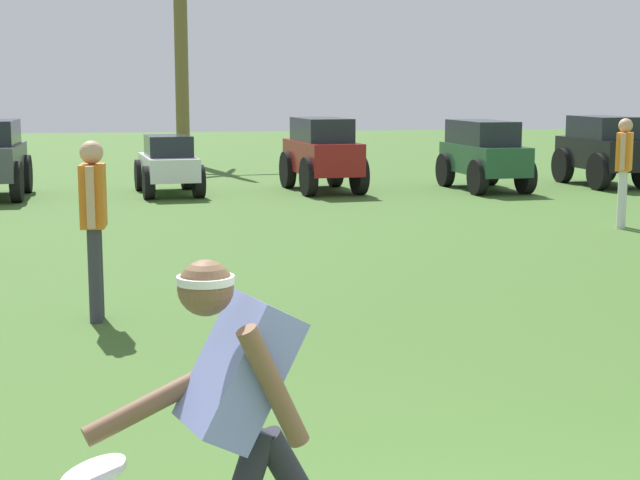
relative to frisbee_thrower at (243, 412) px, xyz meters
The scene contains 9 objects.
frisbee_thrower is the anchor object (origin of this frame).
frisbee_in_flight 0.61m from the frisbee_thrower, behind, with size 0.26×0.26×0.09m.
teammate_near_sideline 11.29m from the frisbee_thrower, 56.29° to the left, with size 0.35×0.45×1.56m.
teammate_midfield 4.99m from the frisbee_thrower, 99.65° to the left, with size 0.21×0.49×1.56m.
parked_car_slot_d 14.88m from the frisbee_thrower, 90.25° to the left, with size 1.31×2.28×1.10m.
parked_car_slot_e 15.23m from the frisbee_thrower, 79.16° to the left, with size 1.41×2.45×1.40m.
parked_car_slot_f 15.86m from the frisbee_thrower, 67.75° to the left, with size 1.31×2.46×1.34m.
parked_car_slot_g 17.33m from the frisbee_thrower, 60.09° to the left, with size 1.26×2.39×1.40m.
palm_tree_left_of_centre 22.47m from the frisbee_thrower, 88.85° to the left, with size 3.18×3.71×5.53m.
Camera 1 is at (-1.51, -3.16, 2.03)m, focal length 55.00 mm.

